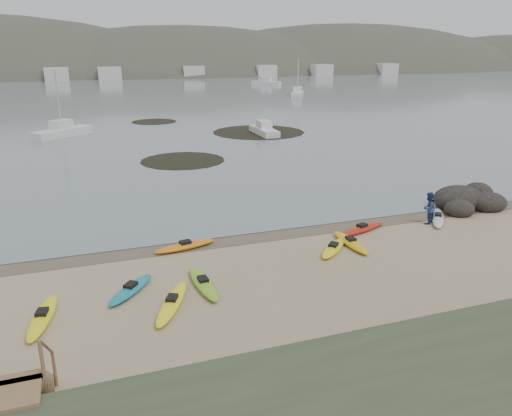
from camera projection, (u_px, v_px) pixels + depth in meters
name	position (u px, v px, depth m)	size (l,w,h in m)	color
ground	(256.00, 233.00, 27.95)	(600.00, 600.00, 0.00)	tan
wet_sand	(258.00, 235.00, 27.68)	(60.00, 60.00, 0.00)	brown
water	(89.00, 65.00, 297.12)	(1200.00, 1200.00, 0.00)	slate
stairs	(20.00, 387.00, 13.71)	(1.50, 2.70, 2.10)	olive
kayaks	(264.00, 259.00, 24.13)	(23.95, 8.68, 0.34)	yellow
person_east	(428.00, 208.00, 29.25)	(0.93, 0.73, 1.92)	navy
rock_cluster	(468.00, 203.00, 32.54)	(5.20, 3.81, 1.71)	black
kelp_mats	(222.00, 136.00, 58.49)	(21.48, 33.04, 0.04)	black
moored_boats	(171.00, 96.00, 100.23)	(80.55, 83.63, 1.14)	silver
far_hills	(194.00, 109.00, 219.37)	(550.00, 135.00, 80.00)	#384235
far_town	(123.00, 73.00, 159.34)	(199.00, 5.00, 4.00)	beige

